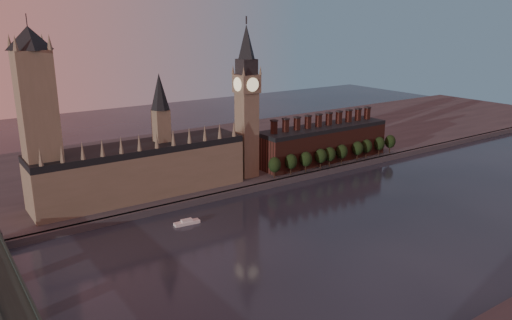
% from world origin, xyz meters
% --- Properties ---
extents(ground, '(900.00, 900.00, 0.00)m').
position_xyz_m(ground, '(0.00, 0.00, 0.00)').
color(ground, black).
rests_on(ground, ground).
extents(north_bank, '(900.00, 182.00, 4.00)m').
position_xyz_m(north_bank, '(0.00, 178.04, 2.00)').
color(north_bank, '#47474C').
rests_on(north_bank, ground).
extents(palace_of_westminster, '(130.00, 30.30, 74.00)m').
position_xyz_m(palace_of_westminster, '(-64.41, 114.91, 21.63)').
color(palace_of_westminster, '#766A54').
rests_on(palace_of_westminster, north_bank).
extents(victoria_tower, '(24.00, 24.00, 108.00)m').
position_xyz_m(victoria_tower, '(-120.00, 115.00, 59.09)').
color(victoria_tower, '#766A54').
rests_on(victoria_tower, north_bank).
extents(big_ben, '(15.00, 15.00, 107.00)m').
position_xyz_m(big_ben, '(10.00, 110.00, 56.83)').
color(big_ben, '#766A54').
rests_on(big_ben, north_bank).
extents(chimney_block, '(110.00, 25.00, 37.00)m').
position_xyz_m(chimney_block, '(80.00, 110.00, 17.82)').
color(chimney_block, '#4B251C').
rests_on(chimney_block, north_bank).
extents(embankment_tree_0, '(8.60, 8.60, 14.88)m').
position_xyz_m(embankment_tree_0, '(22.44, 94.83, 13.47)').
color(embankment_tree_0, black).
rests_on(embankment_tree_0, north_bank).
extents(embankment_tree_1, '(8.60, 8.60, 14.88)m').
position_xyz_m(embankment_tree_1, '(36.68, 94.71, 13.47)').
color(embankment_tree_1, black).
rests_on(embankment_tree_1, north_bank).
extents(embankment_tree_2, '(8.60, 8.60, 14.88)m').
position_xyz_m(embankment_tree_2, '(49.27, 93.51, 13.47)').
color(embankment_tree_2, black).
rests_on(embankment_tree_2, north_bank).
extents(embankment_tree_3, '(8.60, 8.60, 14.88)m').
position_xyz_m(embankment_tree_3, '(63.50, 93.84, 13.47)').
color(embankment_tree_3, black).
rests_on(embankment_tree_3, north_bank).
extents(embankment_tree_4, '(8.60, 8.60, 14.88)m').
position_xyz_m(embankment_tree_4, '(72.16, 93.66, 13.47)').
color(embankment_tree_4, black).
rests_on(embankment_tree_4, north_bank).
extents(embankment_tree_5, '(8.60, 8.60, 14.88)m').
position_xyz_m(embankment_tree_5, '(84.88, 94.15, 13.47)').
color(embankment_tree_5, black).
rests_on(embankment_tree_5, north_bank).
extents(embankment_tree_6, '(8.60, 8.60, 14.88)m').
position_xyz_m(embankment_tree_6, '(101.75, 94.42, 13.47)').
color(embankment_tree_6, black).
rests_on(embankment_tree_6, north_bank).
extents(embankment_tree_7, '(8.60, 8.60, 14.88)m').
position_xyz_m(embankment_tree_7, '(112.38, 95.15, 13.47)').
color(embankment_tree_7, black).
rests_on(embankment_tree_7, north_bank).
extents(embankment_tree_8, '(8.60, 8.60, 14.88)m').
position_xyz_m(embankment_tree_8, '(127.13, 95.33, 13.47)').
color(embankment_tree_8, black).
rests_on(embankment_tree_8, north_bank).
extents(embankment_tree_9, '(8.60, 8.60, 14.88)m').
position_xyz_m(embankment_tree_9, '(139.31, 94.86, 13.47)').
color(embankment_tree_9, black).
rests_on(embankment_tree_9, north_bank).
extents(river_boat, '(14.71, 5.41, 2.88)m').
position_xyz_m(river_boat, '(-59.47, 65.97, 1.10)').
color(river_boat, silver).
rests_on(river_boat, ground).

